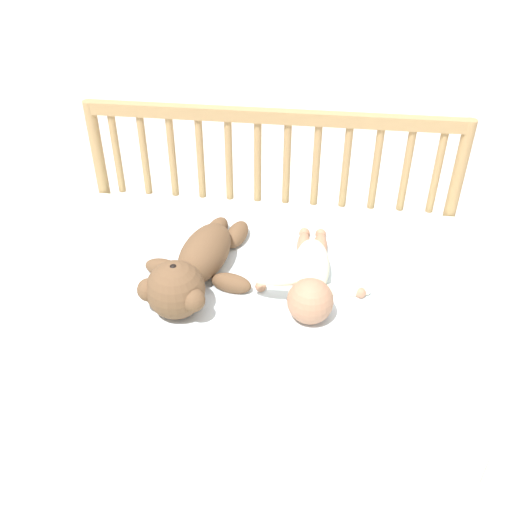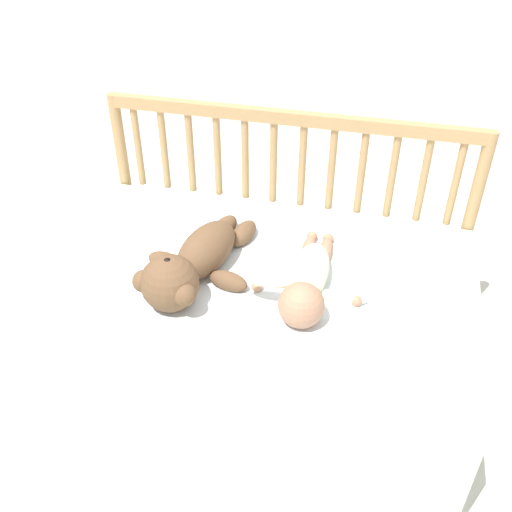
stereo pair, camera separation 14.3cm
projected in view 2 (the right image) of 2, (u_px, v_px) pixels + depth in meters
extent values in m
plane|color=silver|center=(256.00, 385.00, 1.72)|extent=(12.00, 12.00, 0.00)
cube|color=silver|center=(256.00, 334.00, 1.60)|extent=(1.11, 0.70, 0.43)
cylinder|color=tan|center=(128.00, 198.00, 1.91)|extent=(0.04, 0.04, 0.72)
cylinder|color=tan|center=(463.00, 245.00, 1.69)|extent=(0.04, 0.04, 0.72)
cube|color=tan|center=(289.00, 117.00, 1.60)|extent=(1.08, 0.03, 0.04)
cylinder|color=tan|center=(138.00, 147.00, 1.78)|extent=(0.02, 0.02, 0.26)
cylinder|color=tan|center=(164.00, 150.00, 1.76)|extent=(0.02, 0.02, 0.26)
cylinder|color=tan|center=(191.00, 153.00, 1.75)|extent=(0.02, 0.02, 0.26)
cylinder|color=tan|center=(218.00, 156.00, 1.73)|extent=(0.02, 0.02, 0.26)
cylinder|color=tan|center=(245.00, 160.00, 1.71)|extent=(0.02, 0.02, 0.26)
cylinder|color=tan|center=(273.00, 163.00, 1.69)|extent=(0.02, 0.02, 0.26)
cylinder|color=tan|center=(302.00, 166.00, 1.68)|extent=(0.02, 0.02, 0.26)
cylinder|color=tan|center=(331.00, 170.00, 1.66)|extent=(0.02, 0.02, 0.26)
cylinder|color=tan|center=(361.00, 173.00, 1.64)|extent=(0.02, 0.02, 0.26)
cylinder|color=tan|center=(392.00, 177.00, 1.62)|extent=(0.02, 0.02, 0.26)
cylinder|color=tan|center=(423.00, 181.00, 1.61)|extent=(0.02, 0.02, 0.26)
cylinder|color=tan|center=(455.00, 184.00, 1.59)|extent=(0.02, 0.02, 0.26)
cube|color=white|center=(257.00, 275.00, 1.46)|extent=(0.81, 0.54, 0.01)
ellipsoid|color=brown|center=(206.00, 250.00, 1.46)|extent=(0.16, 0.25, 0.11)
sphere|color=brown|center=(170.00, 283.00, 1.33)|extent=(0.14, 0.14, 0.14)
sphere|color=beige|center=(168.00, 270.00, 1.31)|extent=(0.06, 0.06, 0.06)
sphere|color=black|center=(167.00, 262.00, 1.30)|extent=(0.02, 0.02, 0.02)
sphere|color=brown|center=(184.00, 295.00, 1.29)|extent=(0.06, 0.06, 0.06)
sphere|color=brown|center=(144.00, 281.00, 1.33)|extent=(0.06, 0.06, 0.06)
ellipsoid|color=brown|center=(228.00, 281.00, 1.41)|extent=(0.11, 0.07, 0.05)
ellipsoid|color=brown|center=(166.00, 261.00, 1.47)|extent=(0.11, 0.07, 0.05)
ellipsoid|color=brown|center=(244.00, 233.00, 1.58)|extent=(0.08, 0.12, 0.05)
ellipsoid|color=brown|center=(224.00, 228.00, 1.60)|extent=(0.08, 0.12, 0.05)
ellipsoid|color=#EAEACC|center=(310.00, 272.00, 1.42)|extent=(0.10, 0.22, 0.08)
sphere|color=tan|center=(301.00, 305.00, 1.29)|extent=(0.11, 0.11, 0.11)
ellipsoid|color=#EAEACC|center=(341.00, 297.00, 1.37)|extent=(0.13, 0.04, 0.03)
ellipsoid|color=#EAEACC|center=(269.00, 280.00, 1.33)|extent=(0.13, 0.04, 0.03)
sphere|color=tan|center=(357.00, 301.00, 1.36)|extent=(0.03, 0.03, 0.03)
sphere|color=tan|center=(257.00, 287.00, 1.40)|extent=(0.03, 0.03, 0.03)
ellipsoid|color=tan|center=(325.00, 252.00, 1.52)|extent=(0.04, 0.13, 0.04)
ellipsoid|color=tan|center=(308.00, 249.00, 1.53)|extent=(0.04, 0.13, 0.04)
sphere|color=tan|center=(328.00, 239.00, 1.57)|extent=(0.03, 0.03, 0.03)
sphere|color=tan|center=(312.00, 237.00, 1.58)|extent=(0.03, 0.03, 0.03)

